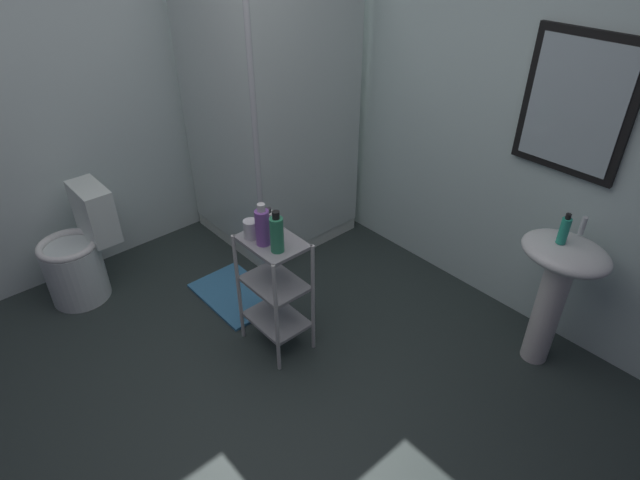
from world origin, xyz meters
name	(u,v)px	position (x,y,z in m)	size (l,w,h in m)	color
ground_plane	(239,409)	(0.00, 0.00, -0.01)	(4.20, 4.20, 0.02)	#2A3332
wall_back	(481,101)	(0.01, 1.85, 1.25)	(4.20, 0.14, 2.50)	silver
wall_left	(53,93)	(-1.85, 0.00, 1.25)	(0.10, 4.20, 2.50)	silver
shower_stall	(272,183)	(-1.22, 1.17, 0.46)	(0.92, 0.92, 2.00)	white
pedestal_sink	(558,278)	(0.84, 1.52, 0.58)	(0.46, 0.37, 0.81)	white
sink_faucet	(583,226)	(0.84, 1.64, 0.86)	(0.03, 0.03, 0.10)	silver
toilet	(80,255)	(-1.48, -0.21, 0.31)	(0.37, 0.49, 0.76)	white
storage_cart	(275,285)	(-0.26, 0.46, 0.44)	(0.38, 0.28, 0.74)	silver
hand_soap_bottle	(564,230)	(0.81, 1.48, 0.89)	(0.05, 0.05, 0.17)	#2DBC99
body_wash_bottle_green	(277,234)	(-0.17, 0.43, 0.84)	(0.07, 0.07, 0.23)	#329165
conditioner_bottle_purple	(262,227)	(-0.27, 0.41, 0.85)	(0.08, 0.08, 0.24)	#8851B2
lotion_bottle_white	(269,222)	(-0.33, 0.50, 0.81)	(0.06, 0.06, 0.16)	white
rinse_cup	(251,229)	(-0.36, 0.40, 0.79)	(0.08, 0.08, 0.10)	silver
bath_mat	(236,294)	(-0.80, 0.51, 0.01)	(0.60, 0.40, 0.02)	teal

